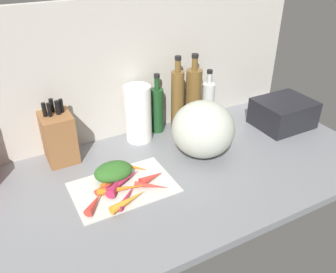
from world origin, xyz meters
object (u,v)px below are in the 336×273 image
object	(u,v)px
carrot_0	(110,184)
carrot_7	(118,183)
carrot_4	(94,203)
bottle_1	(177,100)
carrot_6	(131,167)
cutting_board	(123,186)
bottle_3	(208,100)
carrot_2	(127,197)
winter_squash	(203,129)
carrot_3	(152,177)
carrot_9	(129,200)
carrot_10	(111,180)
carrot_11	(152,186)
carrot_8	(122,189)
paper_towel_roll	(138,114)
bottle_0	(157,109)
carrot_1	(115,184)
carrot_5	(124,181)
knife_block	(58,136)
bottle_2	(193,97)

from	to	relation	value
carrot_0	carrot_7	xyz separation A→B (cm)	(2.96, -1.00, 0.12)
carrot_4	bottle_1	bearing A→B (deg)	34.11
carrot_0	carrot_6	bearing A→B (deg)	29.22
cutting_board	bottle_3	bearing A→B (deg)	28.43
bottle_1	carrot_6	bearing A→B (deg)	-146.77
carrot_2	winter_squash	xyz separation A→B (cm)	(39.73, 13.38, 9.80)
carrot_2	carrot_6	distance (cm)	17.65
carrot_2	carrot_3	size ratio (longest dim) A/B	1.33
carrot_0	carrot_9	distance (cm)	12.11
cutting_board	carrot_4	xyz separation A→B (cm)	(-12.88, -6.09, 1.89)
carrot_10	carrot_11	world-z (taller)	same
carrot_8	paper_towel_roll	distance (cm)	40.01
bottle_3	cutting_board	bearing A→B (deg)	-151.57
carrot_3	carrot_10	xyz separation A→B (cm)	(-13.70, 6.38, -0.52)
cutting_board	winter_squash	size ratio (longest dim) A/B	1.41
carrot_0	bottle_0	size ratio (longest dim) A/B	0.46
carrot_1	carrot_0	bearing A→B (deg)	139.72
carrot_3	winter_squash	xyz separation A→B (cm)	(27.59, 8.15, 9.25)
bottle_0	bottle_3	size ratio (longest dim) A/B	1.10
carrot_8	carrot_9	distance (cm)	7.24
carrot_8	carrot_4	bearing A→B (deg)	-164.87
cutting_board	carrot_3	bearing A→B (deg)	-13.10
cutting_board	carrot_5	size ratio (longest dim) A/B	2.16
carrot_2	carrot_11	size ratio (longest dim) A/B	1.04
carrot_6	paper_towel_roll	bearing A→B (deg)	58.64
carrot_8	carrot_10	bearing A→B (deg)	103.49
winter_squash	paper_towel_roll	bearing A→B (deg)	128.10
knife_block	bottle_1	xyz separation A→B (cm)	(54.52, -1.10, 4.67)
winter_squash	knife_block	bearing A→B (deg)	155.03
bottle_3	bottle_2	bearing A→B (deg)	-172.39
winter_squash	paper_towel_roll	xyz separation A→B (cm)	(-18.47, 23.56, 1.08)
carrot_7	winter_squash	world-z (taller)	winter_squash
paper_towel_roll	bottle_3	xyz separation A→B (cm)	(38.33, 2.18, -2.79)
carrot_9	bottle_3	bearing A→B (deg)	34.73
bottle_2	carrot_9	bearing A→B (deg)	-141.46
carrot_2	bottle_3	world-z (taller)	bottle_3
winter_squash	bottle_2	distance (cm)	26.78
carrot_9	bottle_2	bearing A→B (deg)	38.54
carrot_9	bottle_2	distance (cm)	65.93
carrot_7	carrot_8	bearing A→B (deg)	-88.39
carrot_3	carrot_4	world-z (taller)	carrot_3
knife_block	cutting_board	bearing A→B (deg)	-63.71
carrot_2	bottle_1	world-z (taller)	bottle_1
bottle_3	paper_towel_roll	bearing A→B (deg)	-176.74
carrot_0	paper_towel_roll	world-z (taller)	paper_towel_roll
bottle_3	carrot_4	bearing A→B (deg)	-152.13
carrot_6	carrot_8	size ratio (longest dim) A/B	0.77
cutting_board	carrot_0	xyz separation A→B (cm)	(-4.51, 1.63, 1.49)
paper_towel_roll	carrot_10	bearing A→B (deg)	-132.03
carrot_5	knife_block	distance (cm)	34.44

